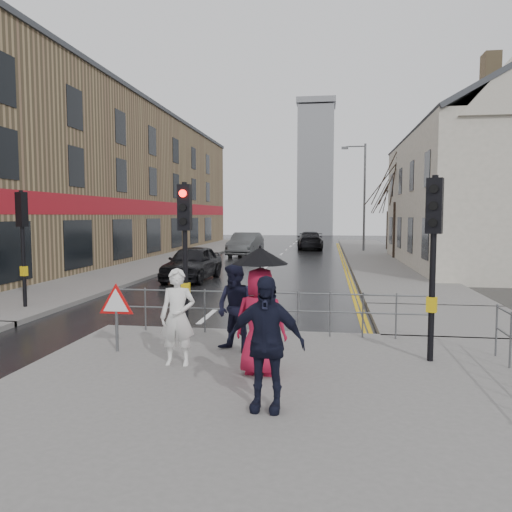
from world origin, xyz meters
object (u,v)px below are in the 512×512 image
(pedestrian_b, at_px, (236,308))
(car_mid, at_px, (246,244))
(pedestrian_d, at_px, (265,343))
(pedestrian_with_umbrella, at_px, (260,307))
(car_parked, at_px, (192,263))
(pedestrian_a, at_px, (178,317))

(pedestrian_b, distance_m, car_mid, 25.00)
(pedestrian_d, height_order, car_mid, pedestrian_d)
(pedestrian_with_umbrella, relative_size, car_parked, 0.49)
(pedestrian_with_umbrella, height_order, pedestrian_d, pedestrian_with_umbrella)
(pedestrian_a, height_order, car_mid, pedestrian_a)
(pedestrian_d, distance_m, car_parked, 15.12)
(pedestrian_a, distance_m, pedestrian_b, 1.32)
(pedestrian_a, xyz_separation_m, car_parked, (-3.17, 12.45, -0.26))
(pedestrian_b, relative_size, car_mid, 0.36)
(pedestrian_a, relative_size, car_mid, 0.36)
(pedestrian_d, bearing_deg, pedestrian_with_umbrella, 104.82)
(pedestrian_a, distance_m, car_parked, 12.85)
(pedestrian_with_umbrella, height_order, car_parked, pedestrian_with_umbrella)
(pedestrian_b, distance_m, car_parked, 12.15)
(pedestrian_with_umbrella, height_order, car_mid, pedestrian_with_umbrella)
(pedestrian_a, relative_size, pedestrian_b, 1.00)
(pedestrian_b, distance_m, pedestrian_with_umbrella, 1.49)
(pedestrian_with_umbrella, xyz_separation_m, pedestrian_d, (0.28, -1.52, -0.21))
(pedestrian_a, bearing_deg, pedestrian_with_umbrella, -14.01)
(pedestrian_a, distance_m, pedestrian_with_umbrella, 1.58)
(pedestrian_with_umbrella, bearing_deg, pedestrian_d, -79.63)
(pedestrian_a, xyz_separation_m, pedestrian_b, (0.87, 0.99, -0.00))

